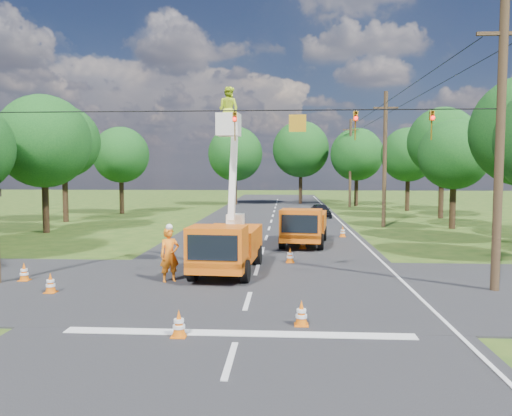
# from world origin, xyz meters

# --- Properties ---
(ground) EXTENTS (140.00, 140.00, 0.00)m
(ground) POSITION_xyz_m (0.00, 20.00, 0.00)
(ground) COLOR #264715
(ground) RESTS_ON ground
(road_main) EXTENTS (12.00, 100.00, 0.06)m
(road_main) POSITION_xyz_m (0.00, 20.00, 0.00)
(road_main) COLOR black
(road_main) RESTS_ON ground
(road_cross) EXTENTS (56.00, 10.00, 0.07)m
(road_cross) POSITION_xyz_m (0.00, 2.00, 0.00)
(road_cross) COLOR black
(road_cross) RESTS_ON ground
(stop_bar) EXTENTS (9.00, 0.45, 0.02)m
(stop_bar) POSITION_xyz_m (0.00, -3.20, 0.00)
(stop_bar) COLOR silver
(stop_bar) RESTS_ON ground
(edge_line) EXTENTS (0.12, 90.00, 0.02)m
(edge_line) POSITION_xyz_m (5.60, 20.00, 0.00)
(edge_line) COLOR silver
(edge_line) RESTS_ON ground
(bucket_truck) EXTENTS (2.63, 5.89, 7.60)m
(bucket_truck) POSITION_xyz_m (-1.18, 4.42, 1.66)
(bucket_truck) COLOR #E1530F
(bucket_truck) RESTS_ON ground
(second_truck) EXTENTS (2.87, 6.02, 2.17)m
(second_truck) POSITION_xyz_m (2.22, 12.26, 1.13)
(second_truck) COLOR #E1530F
(second_truck) RESTS_ON ground
(ground_worker) EXTENTS (0.90, 0.82, 2.07)m
(ground_worker) POSITION_xyz_m (-3.15, 2.66, 1.03)
(ground_worker) COLOR orange
(ground_worker) RESTS_ON ground
(distant_car) EXTENTS (1.92, 3.80, 1.24)m
(distant_car) POSITION_xyz_m (4.29, 29.01, 0.62)
(distant_car) COLOR black
(distant_car) RESTS_ON ground
(traffic_cone_0) EXTENTS (0.38, 0.38, 0.71)m
(traffic_cone_0) POSITION_xyz_m (-1.46, -3.49, 0.36)
(traffic_cone_0) COLOR #DE610B
(traffic_cone_0) RESTS_ON ground
(traffic_cone_1) EXTENTS (0.38, 0.38, 0.71)m
(traffic_cone_1) POSITION_xyz_m (1.64, -2.39, 0.36)
(traffic_cone_1) COLOR #DE610B
(traffic_cone_1) RESTS_ON ground
(traffic_cone_2) EXTENTS (0.38, 0.38, 0.71)m
(traffic_cone_2) POSITION_xyz_m (1.41, 6.80, 0.36)
(traffic_cone_2) COLOR #DE610B
(traffic_cone_2) RESTS_ON ground
(traffic_cone_3) EXTENTS (0.38, 0.38, 0.71)m
(traffic_cone_3) POSITION_xyz_m (2.11, 10.92, 0.36)
(traffic_cone_3) COLOR #DE610B
(traffic_cone_3) RESTS_ON ground
(traffic_cone_4) EXTENTS (0.38, 0.38, 0.71)m
(traffic_cone_4) POSITION_xyz_m (-6.82, 0.71, 0.36)
(traffic_cone_4) COLOR #DE610B
(traffic_cone_4) RESTS_ON ground
(traffic_cone_5) EXTENTS (0.38, 0.38, 0.71)m
(traffic_cone_5) POSITION_xyz_m (-8.70, 2.47, 0.36)
(traffic_cone_5) COLOR #DE610B
(traffic_cone_5) RESTS_ON ground
(traffic_cone_7) EXTENTS (0.38, 0.38, 0.71)m
(traffic_cone_7) POSITION_xyz_m (4.78, 15.83, 0.36)
(traffic_cone_7) COLOR #DE610B
(traffic_cone_7) RESTS_ON ground
(pole_right_near) EXTENTS (1.80, 0.30, 10.00)m
(pole_right_near) POSITION_xyz_m (8.50, 2.00, 5.11)
(pole_right_near) COLOR #4C3823
(pole_right_near) RESTS_ON ground
(pole_right_mid) EXTENTS (1.80, 0.30, 10.00)m
(pole_right_mid) POSITION_xyz_m (8.50, 22.00, 5.11)
(pole_right_mid) COLOR #4C3823
(pole_right_mid) RESTS_ON ground
(pole_right_far) EXTENTS (1.80, 0.30, 10.00)m
(pole_right_far) POSITION_xyz_m (8.50, 42.00, 5.11)
(pole_right_far) COLOR #4C3823
(pole_right_far) RESTS_ON ground
(signal_span) EXTENTS (18.00, 0.29, 1.07)m
(signal_span) POSITION_xyz_m (2.23, 1.99, 5.88)
(signal_span) COLOR black
(signal_span) RESTS_ON ground
(tree_left_d) EXTENTS (6.20, 6.20, 9.24)m
(tree_left_d) POSITION_xyz_m (-15.00, 17.00, 6.12)
(tree_left_d) COLOR #382616
(tree_left_d) RESTS_ON ground
(tree_left_e) EXTENTS (5.80, 5.80, 9.41)m
(tree_left_e) POSITION_xyz_m (-16.80, 24.00, 6.49)
(tree_left_e) COLOR #382616
(tree_left_e) RESTS_ON ground
(tree_left_f) EXTENTS (5.40, 5.40, 8.40)m
(tree_left_f) POSITION_xyz_m (-14.80, 32.00, 5.69)
(tree_left_f) COLOR #382616
(tree_left_f) RESTS_ON ground
(tree_right_c) EXTENTS (5.00, 5.00, 7.83)m
(tree_right_c) POSITION_xyz_m (13.20, 21.00, 5.31)
(tree_right_c) COLOR #382616
(tree_right_c) RESTS_ON ground
(tree_right_d) EXTENTS (6.00, 6.00, 9.70)m
(tree_right_d) POSITION_xyz_m (14.80, 29.00, 6.68)
(tree_right_d) COLOR #382616
(tree_right_d) RESTS_ON ground
(tree_right_e) EXTENTS (5.60, 5.60, 8.63)m
(tree_right_e) POSITION_xyz_m (13.80, 37.00, 5.81)
(tree_right_e) COLOR #382616
(tree_right_e) RESTS_ON ground
(tree_far_a) EXTENTS (6.60, 6.60, 9.50)m
(tree_far_a) POSITION_xyz_m (-5.00, 45.00, 6.19)
(tree_far_a) COLOR #382616
(tree_far_a) RESTS_ON ground
(tree_far_b) EXTENTS (7.00, 7.00, 10.32)m
(tree_far_b) POSITION_xyz_m (3.00, 47.00, 6.81)
(tree_far_b) COLOR #382616
(tree_far_b) RESTS_ON ground
(tree_far_c) EXTENTS (6.20, 6.20, 9.18)m
(tree_far_c) POSITION_xyz_m (9.50, 44.00, 6.06)
(tree_far_c) COLOR #382616
(tree_far_c) RESTS_ON ground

